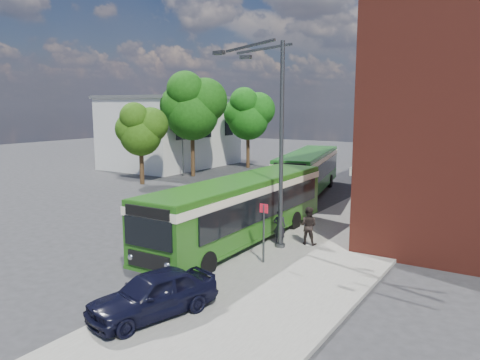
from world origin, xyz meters
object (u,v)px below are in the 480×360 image
Objects in this scene: bus_rear at (308,168)px; parked_car at (153,294)px; street_lamp at (274,142)px; bus_front at (241,205)px.

bus_rear reaches higher than parked_car.
street_lamp is at bearing -72.24° from bus_rear.
bus_rear is (-4.23, 13.22, -2.96)m from street_lamp.
bus_rear is (-2.60, 13.31, -0.00)m from bus_front.
street_lamp reaches higher than parked_car.
parked_car is at bearing -77.87° from bus_rear.
street_lamp is at bearing 3.08° from bus_front.
street_lamp reaches higher than bus_rear.
bus_front is at bearing -78.96° from bus_rear.
parked_car is at bearing -87.50° from street_lamp.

